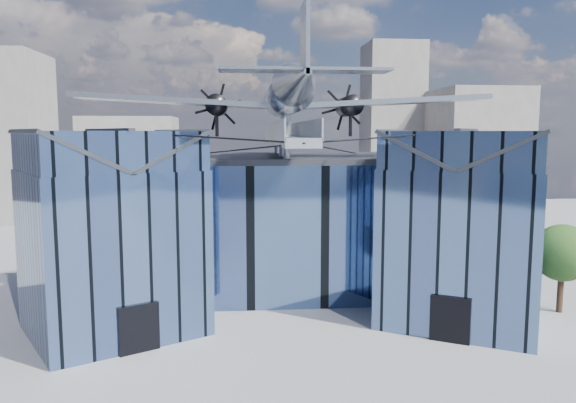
{
  "coord_description": "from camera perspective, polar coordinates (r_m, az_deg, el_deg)",
  "views": [
    {
      "loc": [
        -3.04,
        -33.7,
        11.61
      ],
      "look_at": [
        0.0,
        2.0,
        7.2
      ],
      "focal_mm": 35.0,
      "sensor_mm": 36.0,
      "label": 1
    }
  ],
  "objects": [
    {
      "name": "tree_plaza_e",
      "position": [
        40.3,
        26.12,
        -4.73
      ],
      "size": [
        4.74,
        4.74,
        5.77
      ],
      "rotation": [
        0.0,
        0.0,
        0.35
      ],
      "color": "#362315",
      "rests_on": "ground"
    },
    {
      "name": "ground_plane",
      "position": [
        35.77,
        0.28,
        -11.92
      ],
      "size": [
        120.0,
        120.0,
        0.0
      ],
      "primitive_type": "plane",
      "color": "gray"
    },
    {
      "name": "museum",
      "position": [
        40.1,
        -0.46,
        -1.69
      ],
      "size": [
        32.88,
        24.5,
        17.6
      ],
      "color": "#4A6698",
      "rests_on": "ground"
    },
    {
      "name": "bg_towers",
      "position": [
        84.32,
        -1.82,
        5.92
      ],
      "size": [
        77.0,
        24.5,
        26.0
      ],
      "color": "gray",
      "rests_on": "ground"
    }
  ]
}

